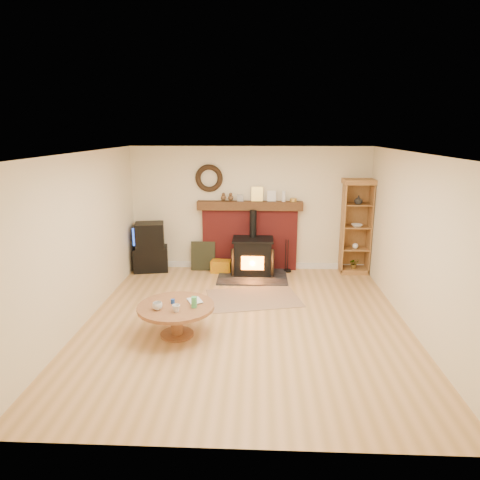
{
  "coord_description": "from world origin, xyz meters",
  "views": [
    {
      "loc": [
        0.19,
        -6.16,
        2.92
      ],
      "look_at": [
        -0.13,
        1.0,
        1.07
      ],
      "focal_mm": 32.0,
      "sensor_mm": 36.0,
      "label": 1
    }
  ],
  "objects_px": {
    "wood_stove": "(253,257)",
    "curio_cabinet": "(356,227)",
    "tv_unit": "(150,248)",
    "coffee_table": "(176,311)"
  },
  "relations": [
    {
      "from": "wood_stove",
      "to": "curio_cabinet",
      "type": "distance_m",
      "value": 2.22
    },
    {
      "from": "wood_stove",
      "to": "coffee_table",
      "type": "distance_m",
      "value": 2.96
    },
    {
      "from": "tv_unit",
      "to": "coffee_table",
      "type": "relative_size",
      "value": 0.93
    },
    {
      "from": "curio_cabinet",
      "to": "tv_unit",
      "type": "bearing_deg",
      "value": -178.84
    },
    {
      "from": "tv_unit",
      "to": "curio_cabinet",
      "type": "relative_size",
      "value": 0.53
    },
    {
      "from": "wood_stove",
      "to": "tv_unit",
      "type": "distance_m",
      "value": 2.19
    },
    {
      "from": "curio_cabinet",
      "to": "coffee_table",
      "type": "height_order",
      "value": "curio_cabinet"
    },
    {
      "from": "curio_cabinet",
      "to": "coffee_table",
      "type": "bearing_deg",
      "value": -136.35
    },
    {
      "from": "tv_unit",
      "to": "coffee_table",
      "type": "height_order",
      "value": "tv_unit"
    },
    {
      "from": "wood_stove",
      "to": "tv_unit",
      "type": "relative_size",
      "value": 1.35
    }
  ]
}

